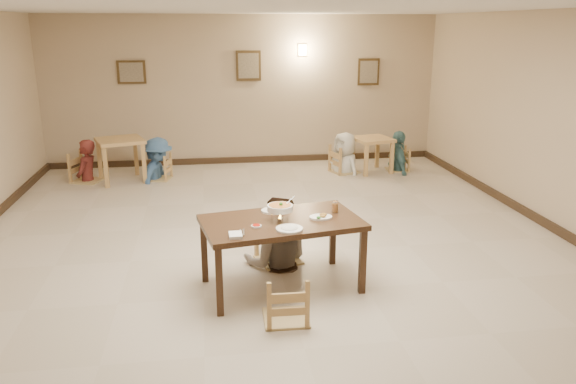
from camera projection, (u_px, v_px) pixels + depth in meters
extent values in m
plane|color=#C0B19E|center=(274.00, 253.00, 7.13)|extent=(10.00, 10.00, 0.00)
plane|color=silver|center=(272.00, 5.00, 6.27)|extent=(10.00, 10.00, 0.00)
plane|color=tan|center=(244.00, 91.00, 11.44)|extent=(10.00, 0.00, 10.00)
cube|color=#322316|center=(246.00, 160.00, 11.83)|extent=(8.00, 0.06, 0.12)
cube|color=#322316|center=(562.00, 233.00, 7.66)|extent=(0.06, 10.00, 0.12)
cube|color=#3D2C16|center=(131.00, 72.00, 10.98)|extent=(0.55, 0.03, 0.45)
cube|color=gray|center=(131.00, 72.00, 10.97)|extent=(0.45, 0.01, 0.37)
cube|color=#3D2C16|center=(248.00, 66.00, 11.28)|extent=(0.50, 0.03, 0.60)
cube|color=gray|center=(249.00, 66.00, 11.26)|extent=(0.41, 0.01, 0.49)
cube|color=#3D2C16|center=(369.00, 72.00, 11.67)|extent=(0.45, 0.03, 0.55)
cube|color=gray|center=(369.00, 72.00, 11.65)|extent=(0.37, 0.01, 0.45)
cube|color=#FFD88C|center=(302.00, 50.00, 11.34)|extent=(0.16, 0.05, 0.22)
cube|color=#3D2413|center=(282.00, 223.00, 6.01)|extent=(1.81, 1.22, 0.06)
cube|color=#3D2413|center=(219.00, 282.00, 5.51)|extent=(0.07, 0.07, 0.72)
cube|color=#3D2413|center=(363.00, 262.00, 5.98)|extent=(0.07, 0.07, 0.72)
cube|color=#3D2413|center=(204.00, 251.00, 6.25)|extent=(0.07, 0.07, 0.72)
cube|color=#3D2413|center=(333.00, 235.00, 6.73)|extent=(0.07, 0.07, 0.72)
cube|color=tan|center=(278.00, 225.00, 6.77)|extent=(0.48, 0.48, 0.05)
cube|color=tan|center=(286.00, 279.00, 5.41)|extent=(0.44, 0.44, 0.05)
imported|color=gray|center=(277.00, 197.00, 6.58)|extent=(0.90, 0.74, 1.69)
torus|color=silver|center=(280.00, 211.00, 5.94)|extent=(0.21, 0.21, 0.01)
cylinder|color=silver|center=(280.00, 219.00, 5.96)|extent=(0.06, 0.06, 0.03)
cone|color=#FFA526|center=(280.00, 216.00, 5.95)|extent=(0.03, 0.03, 0.05)
cylinder|color=white|center=(280.00, 208.00, 5.93)|extent=(0.27, 0.27, 0.06)
cylinder|color=#C87029|center=(280.00, 205.00, 5.92)|extent=(0.24, 0.24, 0.01)
sphere|color=#2D7223|center=(281.00, 204.00, 5.91)|extent=(0.04, 0.04, 0.04)
cylinder|color=silver|center=(289.00, 201.00, 5.98)|extent=(0.13, 0.08, 0.09)
cylinder|color=silver|center=(287.00, 214.00, 6.01)|extent=(0.01, 0.01, 0.12)
cylinder|color=silver|center=(272.00, 215.00, 5.99)|extent=(0.01, 0.01, 0.12)
cylinder|color=silver|center=(281.00, 219.00, 5.86)|extent=(0.01, 0.01, 0.12)
cylinder|color=white|center=(275.00, 211.00, 6.26)|extent=(0.32, 0.32, 0.02)
ellipsoid|color=white|center=(275.00, 210.00, 6.26)|extent=(0.21, 0.17, 0.07)
cylinder|color=white|center=(289.00, 229.00, 5.70)|extent=(0.28, 0.28, 0.02)
ellipsoid|color=white|center=(289.00, 228.00, 5.70)|extent=(0.18, 0.15, 0.06)
cylinder|color=white|center=(321.00, 217.00, 6.05)|extent=(0.25, 0.25, 0.02)
sphere|color=#2D7223|center=(319.00, 217.00, 5.97)|extent=(0.04, 0.04, 0.04)
cylinder|color=white|center=(256.00, 226.00, 5.78)|extent=(0.11, 0.11, 0.02)
cylinder|color=#A60E03|center=(256.00, 225.00, 5.78)|extent=(0.08, 0.08, 0.01)
cube|color=white|center=(236.00, 235.00, 5.52)|extent=(0.13, 0.17, 0.03)
cube|color=silver|center=(240.00, 232.00, 5.61)|extent=(0.03, 0.18, 0.01)
cube|color=silver|center=(244.00, 232.00, 5.61)|extent=(0.03, 0.18, 0.01)
cylinder|color=white|center=(335.00, 207.00, 6.22)|extent=(0.07, 0.07, 0.14)
cylinder|color=orange|center=(335.00, 208.00, 6.22)|extent=(0.06, 0.06, 0.10)
cube|color=tan|center=(120.00, 141.00, 10.22)|extent=(1.01, 1.01, 0.06)
cube|color=tan|center=(106.00, 168.00, 9.90)|extent=(0.07, 0.07, 0.73)
cube|color=tan|center=(144.00, 164.00, 10.19)|extent=(0.07, 0.07, 0.73)
cube|color=tan|center=(100.00, 160.00, 10.48)|extent=(0.07, 0.07, 0.73)
cube|color=tan|center=(136.00, 156.00, 10.77)|extent=(0.07, 0.07, 0.73)
cube|color=tan|center=(373.00, 139.00, 10.92)|extent=(0.81, 0.81, 0.06)
cube|color=tan|center=(366.00, 161.00, 10.67)|extent=(0.07, 0.07, 0.62)
cube|color=tan|center=(392.00, 158.00, 10.86)|extent=(0.07, 0.07, 0.62)
cube|color=tan|center=(353.00, 155.00, 11.17)|extent=(0.07, 0.07, 0.62)
cube|color=tan|center=(377.00, 152.00, 11.36)|extent=(0.07, 0.07, 0.62)
cube|color=tan|center=(85.00, 156.00, 10.28)|extent=(0.48, 0.48, 0.05)
cube|color=tan|center=(157.00, 158.00, 10.44)|extent=(0.43, 0.43, 0.05)
cube|color=tan|center=(345.00, 149.00, 10.93)|extent=(0.48, 0.48, 0.05)
cube|color=tan|center=(398.00, 150.00, 11.09)|extent=(0.42, 0.42, 0.05)
imported|color=maroon|center=(84.00, 140.00, 10.19)|extent=(0.50, 0.65, 1.57)
imported|color=#3F638F|center=(156.00, 138.00, 10.33)|extent=(0.91, 1.16, 1.58)
imported|color=silver|center=(345.00, 132.00, 10.84)|extent=(0.81, 0.92, 1.59)
imported|color=slate|center=(399.00, 131.00, 10.98)|extent=(0.40, 0.94, 1.59)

